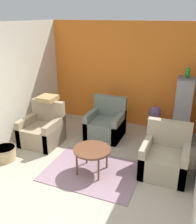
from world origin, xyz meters
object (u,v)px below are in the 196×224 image
Objects in this scene: coffee_table at (92,151)px; armchair_left at (43,131)px; parrot at (188,73)px; armchair_right at (165,159)px; wicker_basket at (5,153)px; armchair_middle at (106,125)px; potted_plant at (155,117)px; birdcage at (182,112)px.

coffee_table is 0.73× the size of armchair_left.
parrot is at bearing 25.43° from armchair_left.
armchair_right reaches higher than coffee_table.
armchair_left is 2.11× the size of wicker_basket.
armchair_middle is at bearing -162.81° from parrot.
wicker_basket is at bearing -109.21° from armchair_left.
armchair_middle is (-1.53, 1.00, 0.00)m from armchair_right.
armchair_right reaches higher than potted_plant.
armchair_left is 1.00× the size of armchair_right.
armchair_left reaches higher than potted_plant.
parrot is 4.17m from wicker_basket.
parrot is 0.33× the size of potted_plant.
armchair_right reaches higher than wicker_basket.
armchair_right is at bearing -73.12° from potted_plant.
armchair_right is at bearing -95.37° from birdcage.
parrot is at bearing 84.64° from armchair_right.
birdcage is at bearing 17.13° from armchair_middle.
armchair_right is at bearing 21.06° from coffee_table.
potted_plant is 3.48m from wicker_basket.
armchair_right is at bearing -3.14° from armchair_left.
armchair_middle reaches higher than coffee_table.
armchair_middle is 0.63× the size of birdcage.
birdcage is at bearing 25.40° from armchair_left.
coffee_table is at bearing -79.14° from armchair_middle.
armchair_right is 3.14m from wicker_basket.
armchair_middle is 1.21m from potted_plant.
armchair_middle is 3.98× the size of parrot.
armchair_right is (2.74, -0.15, 0.00)m from armchair_left.
coffee_table is at bearing -22.82° from armchair_left.
wicker_basket is at bearing -131.02° from armchair_middle.
parrot is at bearing 35.38° from wicker_basket.
armchair_left and armchair_right have the same top height.
armchair_right is 0.63× the size of birdcage.
armchair_right and armchair_middle have the same top height.
potted_plant reaches higher than wicker_basket.
coffee_table reaches higher than wicker_basket.
potted_plant is (1.05, 0.59, 0.13)m from armchair_middle.
wicker_basket is (-2.57, -2.34, -0.28)m from potted_plant.
parrot is at bearing 17.19° from armchair_middle.
potted_plant is 1.61× the size of wicker_basket.
coffee_table is 0.73× the size of armchair_middle.
armchair_middle is at bearing 146.71° from armchair_right.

